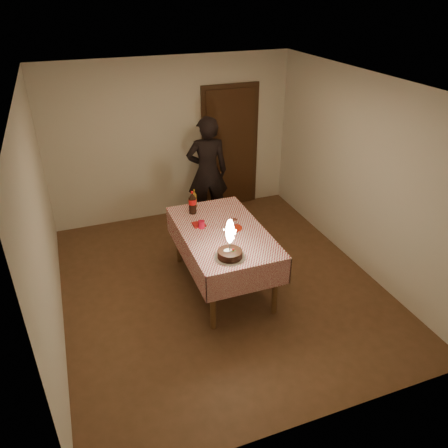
{
  "coord_description": "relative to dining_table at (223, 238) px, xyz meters",
  "views": [
    {
      "loc": [
        -1.6,
        -4.43,
        3.54
      ],
      "look_at": [
        0.03,
        -0.07,
        0.95
      ],
      "focal_mm": 35.0,
      "sensor_mm": 36.0,
      "label": 1
    }
  ],
  "objects": [
    {
      "name": "cola_bottle",
      "position": [
        -0.21,
        0.58,
        0.26
      ],
      "size": [
        0.1,
        0.1,
        0.32
      ],
      "color": "black",
      "rests_on": "dining_table"
    },
    {
      "name": "amber_bottle_left",
      "position": [
        -0.13,
        0.75,
        0.23
      ],
      "size": [
        0.06,
        0.06,
        0.26
      ],
      "color": "brown",
      "rests_on": "dining_table"
    },
    {
      "name": "dining_table",
      "position": [
        0.0,
        0.0,
        0.0
      ],
      "size": [
        1.02,
        1.72,
        0.83
      ],
      "color": "brown",
      "rests_on": "ground"
    },
    {
      "name": "ground",
      "position": [
        -0.03,
        0.02,
        -0.72
      ],
      "size": [
        4.0,
        4.5,
        0.01
      ],
      "primitive_type": "cube",
      "color": "brown",
      "rests_on": "ground"
    },
    {
      "name": "red_cup",
      "position": [
        -0.23,
        0.15,
        0.16
      ],
      "size": [
        0.08,
        0.08,
        0.1
      ],
      "primitive_type": "cylinder",
      "color": "red",
      "rests_on": "dining_table"
    },
    {
      "name": "photographer",
      "position": [
        0.38,
        1.72,
        0.18
      ],
      "size": [
        0.72,
        0.53,
        1.8
      ],
      "color": "black",
      "rests_on": "ground"
    },
    {
      "name": "clear_cup",
      "position": [
        0.18,
        0.06,
        0.16
      ],
      "size": [
        0.07,
        0.07,
        0.09
      ],
      "primitive_type": "cylinder",
      "color": "white",
      "rests_on": "dining_table"
    },
    {
      "name": "room_shell",
      "position": [
        0.0,
        0.09,
        0.93
      ],
      "size": [
        4.04,
        4.54,
        2.62
      ],
      "color": "beige",
      "rests_on": "ground"
    },
    {
      "name": "birthday_cake",
      "position": [
        -0.14,
        -0.6,
        0.23
      ],
      "size": [
        0.35,
        0.35,
        0.48
      ],
      "color": "white",
      "rests_on": "dining_table"
    },
    {
      "name": "red_plate",
      "position": [
        0.15,
        0.0,
        0.11
      ],
      "size": [
        0.22,
        0.22,
        0.01
      ],
      "primitive_type": "cylinder",
      "color": "red",
      "rests_on": "dining_table"
    },
    {
      "name": "napkin_stack",
      "position": [
        -0.23,
        0.23,
        0.12
      ],
      "size": [
        0.15,
        0.15,
        0.02
      ],
      "primitive_type": "cube",
      "color": "#A11412",
      "rests_on": "dining_table"
    }
  ]
}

